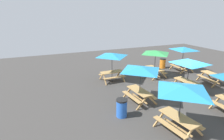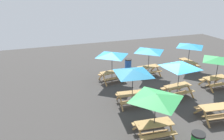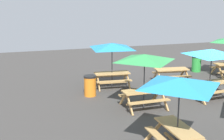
% 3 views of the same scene
% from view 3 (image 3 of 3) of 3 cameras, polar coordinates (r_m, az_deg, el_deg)
% --- Properties ---
extents(ground_plane, '(31.57, 31.57, 0.00)m').
position_cam_3_polar(ground_plane, '(14.82, 17.19, -5.32)').
color(ground_plane, '#3D3A38').
rests_on(ground_plane, ground).
extents(picnic_table_0, '(2.82, 2.82, 2.34)m').
position_cam_3_polar(picnic_table_0, '(15.78, 0.00, 3.85)').
color(picnic_table_0, tan).
rests_on(picnic_table_0, ground).
extents(picnic_table_2, '(2.01, 2.01, 2.34)m').
position_cam_3_polar(picnic_table_2, '(9.31, 12.26, -3.17)').
color(picnic_table_2, tan).
rests_on(picnic_table_2, ground).
extents(picnic_table_5, '(1.96, 1.73, 0.81)m').
position_cam_3_polar(picnic_table_5, '(17.24, 10.81, -0.42)').
color(picnic_table_5, tan).
rests_on(picnic_table_5, ground).
extents(picnic_table_6, '(2.03, 2.03, 2.34)m').
position_cam_3_polar(picnic_table_6, '(12.79, 5.97, 1.53)').
color(picnic_table_6, tan).
rests_on(picnic_table_6, ground).
extents(picnic_table_7, '(2.82, 2.82, 2.34)m').
position_cam_3_polar(picnic_table_7, '(14.67, 17.77, 2.49)').
color(picnic_table_7, tan).
rests_on(picnic_table_7, ground).
extents(trash_bin_green, '(0.59, 0.59, 0.98)m').
position_cam_3_polar(trash_bin_green, '(20.12, 15.17, 1.11)').
color(trash_bin_green, green).
rests_on(trash_bin_green, ground).
extents(trash_bin_orange, '(0.59, 0.59, 0.98)m').
position_cam_3_polar(trash_bin_orange, '(14.70, -4.03, -2.87)').
color(trash_bin_orange, orange).
rests_on(trash_bin_orange, ground).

